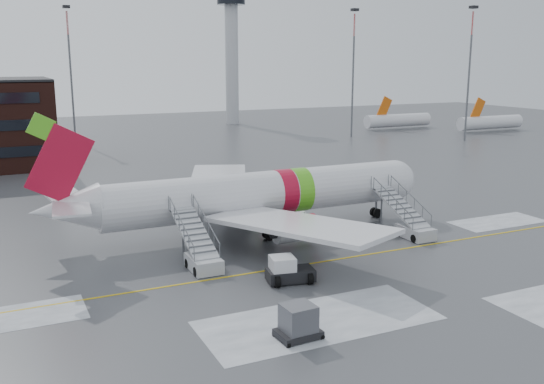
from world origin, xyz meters
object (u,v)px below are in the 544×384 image
airliner (252,195)px  uld_container (298,323)px  airstair_aft (200,253)px  airstair_fwd (410,224)px  pushback_tug (288,271)px

airliner → uld_container: 20.80m
airliner → airstair_aft: airliner is taller
uld_container → airstair_fwd: bearing=36.8°
airstair_fwd → airstair_aft: (-18.89, 0.00, 0.00)m
uld_container → pushback_tug: bearing=67.4°
airliner → pushback_tug: airliner is taller
airstair_fwd → uld_container: size_ratio=3.19×
airliner → uld_container: size_ratio=14.50×
airstair_fwd → airstair_aft: bearing=180.0°
airliner → uld_container: (-5.83, -19.80, -2.53)m
airliner → airstair_aft: size_ratio=4.55×
airstair_aft → uld_container: bearing=-85.1°
airstair_aft → uld_container: airstair_aft is taller
pushback_tug → uld_container: (-3.28, -7.86, 0.08)m
airliner → airstair_fwd: size_ratio=4.55×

